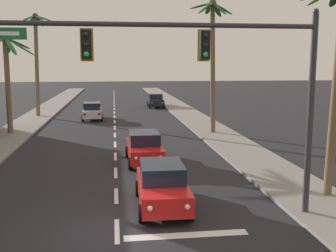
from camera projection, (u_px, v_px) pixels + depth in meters
The scene contains 12 objects.
ground_plane at pixel (117, 231), 13.25m from camera, with size 220.00×220.00×0.00m, color #232328.
sidewalk_right at pixel (209, 128), 33.84m from camera, with size 3.20×110.00×0.14m, color gray.
sidewalk_left at pixel (15, 132), 31.80m from camera, with size 3.20×110.00×0.14m, color gray.
lane_markings at pixel (120, 130), 33.47m from camera, with size 4.28×88.51×0.01m.
traffic_signal_mast at pixel (208, 67), 13.37m from camera, with size 11.68×0.41×7.26m.
sedan_lead_at_stop_bar at pixel (162, 185), 15.41m from camera, with size 2.01×4.47×1.68m.
sedan_third_in_queue at pixel (144, 147), 22.36m from camera, with size 2.00×4.47×1.68m.
sedan_oncoming_far at pixel (92, 111), 39.30m from camera, with size 2.07×4.50×1.68m.
sedan_parked_nearest_kerb at pixel (156, 100), 50.47m from camera, with size 2.01×4.47×1.68m.
palm_left_third at pixel (6, 64), 30.44m from camera, with size 4.55×4.74×7.58m.
palm_left_farthest at pixel (36, 50), 40.36m from camera, with size 3.56×3.35×10.33m.
palm_right_second at pixel (212, 44), 30.37m from camera, with size 3.25×3.31×10.11m.
Camera 1 is at (-0.01, -12.67, 5.45)m, focal length 43.29 mm.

